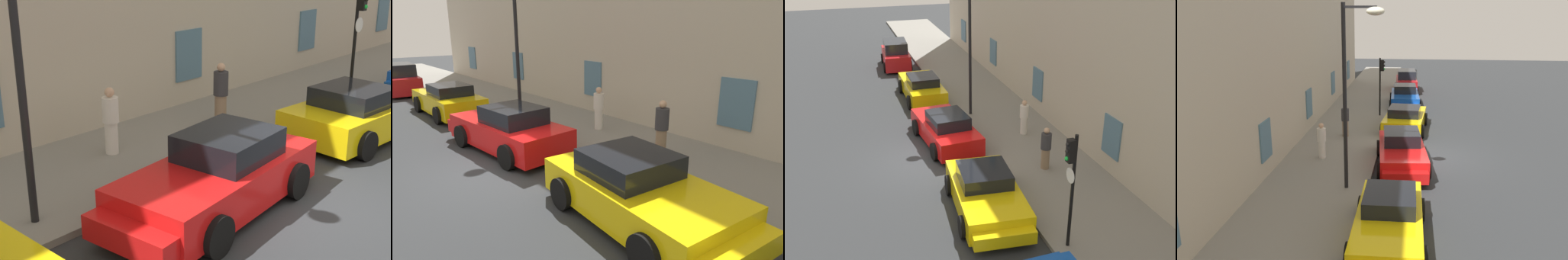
% 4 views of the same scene
% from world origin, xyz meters
% --- Properties ---
extents(ground_plane, '(80.00, 80.00, 0.00)m').
position_xyz_m(ground_plane, '(0.00, 0.00, 0.00)').
color(ground_plane, '#2B2D30').
extents(sidewalk, '(60.00, 4.02, 0.14)m').
position_xyz_m(sidewalk, '(0.00, 4.41, 0.07)').
color(sidewalk, gray).
rests_on(sidewalk, ground).
extents(sportscar_red_lead, '(4.82, 2.09, 1.39)m').
position_xyz_m(sportscar_red_lead, '(-7.56, 1.43, 0.62)').
color(sportscar_red_lead, yellow).
rests_on(sportscar_red_lead, ground).
extents(sportscar_yellow_flank, '(4.90, 2.39, 1.47)m').
position_xyz_m(sportscar_yellow_flank, '(-1.53, 1.27, 0.65)').
color(sportscar_yellow_flank, red).
rests_on(sportscar_yellow_flank, ground).
extents(sportscar_white_middle, '(4.71, 2.54, 1.38)m').
position_xyz_m(sportscar_white_middle, '(4.35, 1.27, 0.62)').
color(sportscar_white_middle, yellow).
rests_on(sportscar_white_middle, ground).
extents(hatchback_parked, '(3.92, 1.97, 1.74)m').
position_xyz_m(hatchback_parked, '(-14.19, 1.03, 0.80)').
color(hatchback_parked, red).
rests_on(hatchback_parked, ground).
extents(traffic_light, '(0.44, 0.36, 3.52)m').
position_xyz_m(traffic_light, '(6.91, 2.82, 2.54)').
color(traffic_light, black).
rests_on(traffic_light, sidewalk).
extents(street_lamp, '(0.44, 1.42, 6.46)m').
position_xyz_m(street_lamp, '(-4.08, 2.80, 4.52)').
color(street_lamp, black).
rests_on(street_lamp, sidewalk).
extents(pedestrian_admiring, '(0.53, 0.53, 1.57)m').
position_xyz_m(pedestrian_admiring, '(-1.04, 4.76, 0.93)').
color(pedestrian_admiring, silver).
rests_on(pedestrian_admiring, sidewalk).
extents(pedestrian_strolling, '(0.54, 0.54, 1.68)m').
position_xyz_m(pedestrian_strolling, '(2.29, 4.28, 0.99)').
color(pedestrian_strolling, '#8C7259').
rests_on(pedestrian_strolling, sidewalk).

